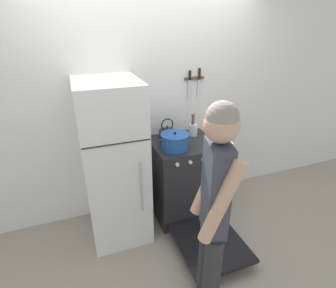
% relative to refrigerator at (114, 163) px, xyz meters
% --- Properties ---
extents(ground_plane, '(14.00, 14.00, 0.00)m').
position_rel_refrigerator_xyz_m(ground_plane, '(0.49, 0.36, -0.84)').
color(ground_plane, gray).
extents(wall_back, '(10.00, 0.06, 2.55)m').
position_rel_refrigerator_xyz_m(wall_back, '(0.49, 0.39, 0.43)').
color(wall_back, silver).
rests_on(wall_back, ground_plane).
extents(refrigerator, '(0.60, 0.74, 1.68)m').
position_rel_refrigerator_xyz_m(refrigerator, '(0.00, 0.00, 0.00)').
color(refrigerator, white).
rests_on(refrigerator, ground_plane).
extents(stove_range, '(0.71, 1.40, 0.94)m').
position_rel_refrigerator_xyz_m(stove_range, '(0.79, -0.00, -0.38)').
color(stove_range, '#232326').
rests_on(stove_range, ground_plane).
extents(dutch_oven_pot, '(0.34, 0.30, 0.20)m').
position_rel_refrigerator_xyz_m(dutch_oven_pot, '(0.63, -0.09, 0.18)').
color(dutch_oven_pot, '#1E4C9E').
rests_on(dutch_oven_pot, stove_range).
extents(tea_kettle, '(0.23, 0.19, 0.25)m').
position_rel_refrigerator_xyz_m(tea_kettle, '(0.64, 0.17, 0.17)').
color(tea_kettle, black).
rests_on(tea_kettle, stove_range).
extents(utensil_jar, '(0.10, 0.10, 0.28)m').
position_rel_refrigerator_xyz_m(utensil_jar, '(0.97, 0.17, 0.17)').
color(utensil_jar, silver).
rests_on(utensil_jar, stove_range).
extents(person, '(0.34, 0.41, 1.76)m').
position_rel_refrigerator_xyz_m(person, '(0.46, -1.21, 0.16)').
color(person, '#2D2D30').
rests_on(person, ground_plane).
extents(wall_knife_strip, '(0.24, 0.03, 0.35)m').
position_rel_refrigerator_xyz_m(wall_knife_strip, '(1.04, 0.34, 0.72)').
color(wall_knife_strip, brown).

